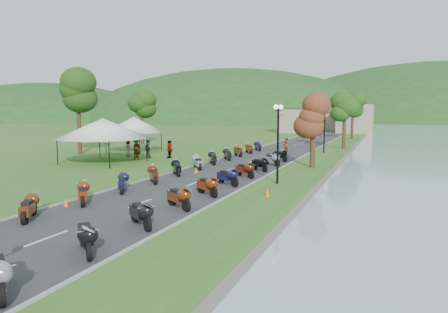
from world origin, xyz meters
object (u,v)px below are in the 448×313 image
(pedestrian_b, at_px, (148,158))
(pedestrian_a, at_px, (137,160))
(vendor_tent_main, at_px, (104,141))
(pedestrian_c, at_px, (137,157))

(pedestrian_b, bearing_deg, pedestrian_a, 106.44)
(pedestrian_a, distance_m, pedestrian_b, 2.11)
(vendor_tent_main, bearing_deg, pedestrian_a, 55.76)
(pedestrian_b, xyz_separation_m, pedestrian_c, (-1.35, -0.09, 0.00))
(vendor_tent_main, height_order, pedestrian_a, vendor_tent_main)
(vendor_tent_main, xyz_separation_m, pedestrian_c, (0.30, 4.56, -2.00))
(vendor_tent_main, height_order, pedestrian_b, vendor_tent_main)
(pedestrian_a, relative_size, pedestrian_b, 1.11)
(pedestrian_c, bearing_deg, vendor_tent_main, -49.04)
(pedestrian_a, height_order, pedestrian_b, pedestrian_a)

